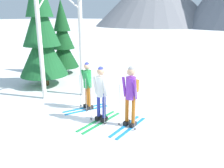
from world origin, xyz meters
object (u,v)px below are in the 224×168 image
at_px(skier_in_white, 101,92).
at_px(pine_tree_mid, 63,41).
at_px(pine_tree_near, 41,33).
at_px(skier_in_green, 87,84).
at_px(birch_tree_tall, 40,37).
at_px(birch_tree_slender, 81,39).
at_px(skier_in_purple, 131,93).

relative_size(skier_in_white, pine_tree_mid, 0.45).
bearing_deg(pine_tree_near, pine_tree_mid, 111.08).
height_order(skier_in_green, birch_tree_tall, birch_tree_tall).
xyz_separation_m(skier_in_white, birch_tree_tall, (-3.09, 0.48, 1.48)).
height_order(pine_tree_near, birch_tree_slender, pine_tree_near).
distance_m(pine_tree_mid, birch_tree_tall, 4.13).
xyz_separation_m(skier_in_purple, birch_tree_tall, (-4.01, 0.29, 1.39)).
distance_m(pine_tree_mid, birch_tree_slender, 4.01).
distance_m(skier_in_green, skier_in_white, 1.11).
bearing_deg(skier_in_white, skier_in_green, 150.17).
bearing_deg(pine_tree_near, birch_tree_slender, -3.32).
height_order(skier_in_white, pine_tree_near, pine_tree_near).
height_order(skier_in_purple, birch_tree_slender, birch_tree_slender).
relative_size(skier_in_green, skier_in_purple, 0.92).
xyz_separation_m(skier_in_white, birch_tree_slender, (-2.06, 1.61, 1.35)).
bearing_deg(skier_in_white, pine_tree_near, 158.63).
height_order(pine_tree_near, pine_tree_mid, pine_tree_near).
distance_m(skier_in_green, birch_tree_tall, 2.61).
distance_m(pine_tree_near, birch_tree_slender, 2.42).
relative_size(skier_in_purple, pine_tree_near, 0.35).
bearing_deg(birch_tree_slender, skier_in_green, -44.00).
bearing_deg(pine_tree_mid, skier_in_white, -36.40).
height_order(pine_tree_near, birch_tree_tall, pine_tree_near).
xyz_separation_m(pine_tree_near, birch_tree_tall, (1.38, -1.27, 0.02)).
height_order(pine_tree_mid, birch_tree_tall, birch_tree_tall).
height_order(skier_in_white, pine_tree_mid, pine_tree_mid).
bearing_deg(pine_tree_near, skier_in_purple, -16.12).
xyz_separation_m(pine_tree_mid, birch_tree_slender, (3.25, -2.30, 0.47)).
xyz_separation_m(pine_tree_near, pine_tree_mid, (-0.83, 2.16, -0.58)).
bearing_deg(birch_tree_tall, skier_in_purple, -4.14).
bearing_deg(skier_in_green, skier_in_white, -29.83).
xyz_separation_m(skier_in_purple, birch_tree_slender, (-2.98, 1.42, 1.26)).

